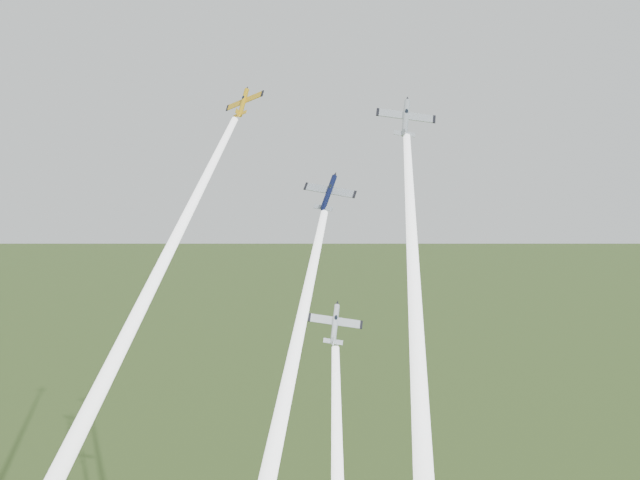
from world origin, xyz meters
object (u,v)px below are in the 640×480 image
at_px(plane_yellow, 243,102).
at_px(plane_navy, 329,193).
at_px(plane_silver_low, 335,324).
at_px(plane_silver_right, 406,118).

relative_size(plane_yellow, plane_navy, 0.97).
height_order(plane_yellow, plane_silver_low, plane_yellow).
height_order(plane_silver_right, plane_silver_low, plane_silver_right).
xyz_separation_m(plane_yellow, plane_silver_low, (17.06, -17.69, -28.65)).
bearing_deg(plane_navy, plane_silver_right, 32.82).
bearing_deg(plane_silver_right, plane_navy, -161.13).
relative_size(plane_navy, plane_silver_right, 0.88).
height_order(plane_navy, plane_silver_right, plane_silver_right).
bearing_deg(plane_silver_low, plane_silver_right, 48.45).
distance_m(plane_yellow, plane_silver_low, 37.75).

